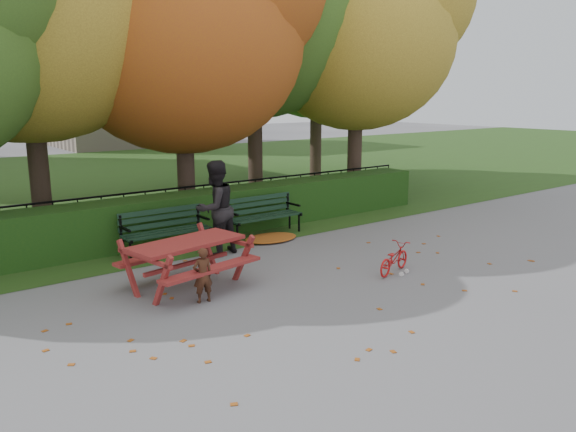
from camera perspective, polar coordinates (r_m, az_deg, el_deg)
ground at (r=9.44m, az=4.81°, el=-7.24°), size 90.00×90.00×0.00m
grass_strip at (r=21.66m, az=-20.91°, el=3.09°), size 90.00×90.00×0.00m
building_right at (r=37.41m, az=-15.94°, el=16.15°), size 9.00×6.00×12.00m
hedge at (r=12.87m, az=-8.71°, el=0.24°), size 13.00×0.90×1.00m
iron_fence at (r=13.56m, az=-10.34°, el=0.95°), size 14.00×0.04×1.02m
tree_c at (r=14.38m, az=-9.19°, el=18.80°), size 6.30×6.00×8.00m
tree_e at (r=17.70m, az=8.43°, el=18.40°), size 6.09×5.80×8.16m
tree_g at (r=21.85m, az=4.07°, el=18.05°), size 6.30×6.00×8.55m
bench_left at (r=11.60m, az=-12.43°, el=-1.12°), size 1.80×0.57×0.88m
bench_right at (r=12.77m, az=-2.65°, el=0.36°), size 1.80×0.57×0.88m
picnic_table at (r=9.35m, az=-10.21°, el=-3.58°), size 2.10×1.81×0.91m
leaf_pile at (r=12.41m, az=-1.75°, el=-2.24°), size 1.40×1.10×0.09m
leaf_scatter at (r=9.65m, az=3.61°, el=-6.75°), size 9.00×5.70×0.01m
child at (r=8.74m, az=-8.66°, el=-5.96°), size 0.34×0.24×0.87m
adult at (r=11.14m, az=-7.39°, el=0.77°), size 1.07×0.92×1.90m
bicycle at (r=10.26m, az=10.70°, el=-4.26°), size 1.08×0.62×0.54m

